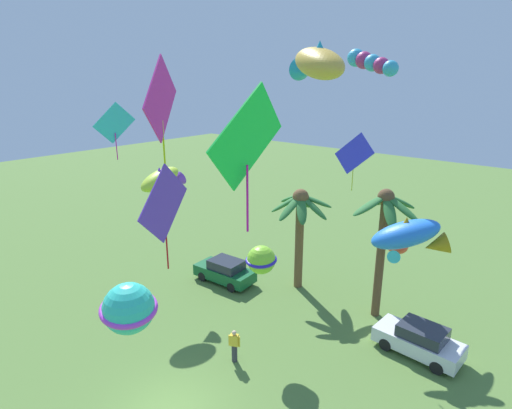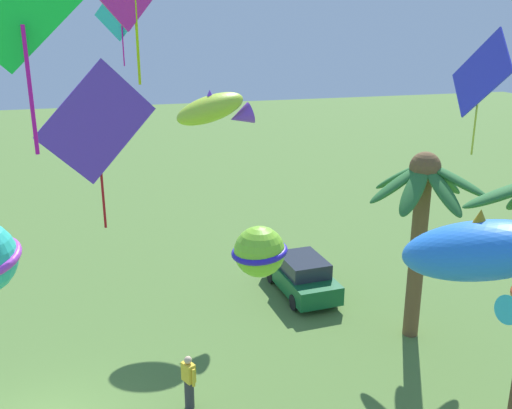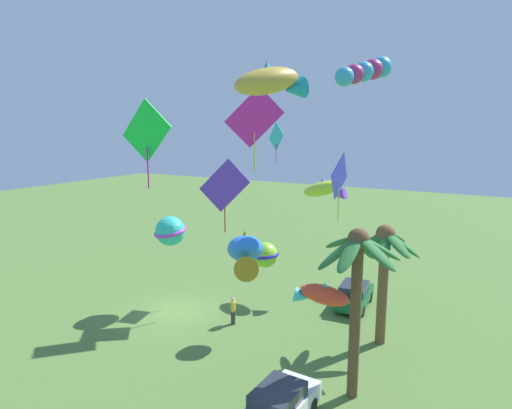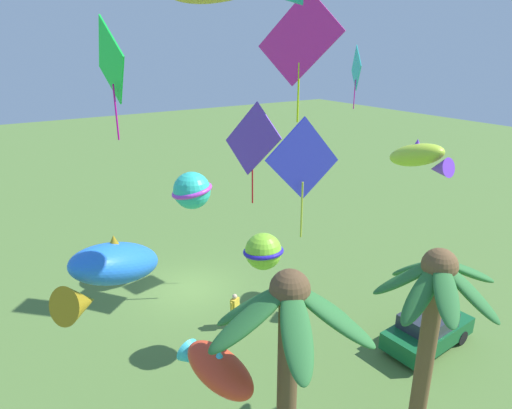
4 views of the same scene
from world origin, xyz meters
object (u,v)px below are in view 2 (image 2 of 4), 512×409
spectator_0 (189,382)px  kite_ball_0 (259,252)px  palm_tree_0 (422,203)px  kite_diamond_8 (481,75)px  parked_car_1 (302,275)px  kite_diamond_2 (97,125)px  kite_fish_5 (215,109)px  kite_fish_6 (487,256)px  kite_diamond_1 (121,11)px

spectator_0 → kite_ball_0: bearing=92.2°
palm_tree_0 → spectator_0: 8.88m
palm_tree_0 → kite_diamond_8: bearing=-17.8°
parked_car_1 → kite_diamond_2: bearing=-62.6°
parked_car_1 → kite_fish_5: (-1.99, -2.86, 6.19)m
kite_ball_0 → kite_diamond_8: 6.78m
spectator_0 → kite_fish_6: bearing=36.1°
parked_car_1 → kite_ball_0: size_ratio=2.38×
kite_diamond_2 → kite_fish_5: size_ratio=1.45×
spectator_0 → kite_diamond_2: bearing=-138.5°
kite_diamond_8 → kite_ball_0: bearing=-114.0°
spectator_0 → kite_diamond_1: 11.81m
kite_ball_0 → kite_diamond_2: (-1.98, -3.82, 3.16)m
kite_fish_6 → kite_diamond_8: 5.17m
parked_car_1 → kite_fish_6: (11.57, -1.03, 5.62)m
palm_tree_0 → kite_fish_6: 8.65m
kite_diamond_1 → kite_fish_5: bearing=104.8°
kite_ball_0 → kite_diamond_8: bearing=66.0°
kite_diamond_2 → kite_diamond_8: kite_diamond_8 is taller
kite_diamond_2 → kite_fish_6: bearing=37.6°
kite_fish_5 → kite_fish_6: kite_fish_5 is taller
spectator_0 → kite_fish_6: kite_fish_6 is taller
palm_tree_0 → kite_ball_0: bearing=-72.8°
kite_fish_5 → kite_fish_6: size_ratio=0.92×
parked_car_1 → kite_ball_0: 7.47m
spectator_0 → kite_diamond_8: bearing=73.4°
kite_ball_0 → kite_fish_5: kite_fish_5 is taller
kite_fish_5 → parked_car_1: bearing=55.1°
parked_car_1 → kite_diamond_8: bearing=9.5°
kite_diamond_2 → kite_ball_0: bearing=62.5°
kite_ball_0 → kite_fish_6: size_ratio=0.50×
palm_tree_0 → spectator_0: size_ratio=3.95×
kite_ball_0 → palm_tree_0: bearing=107.2°
kite_fish_6 → palm_tree_0: bearing=155.3°
spectator_0 → parked_car_1: bearing=137.4°
parked_car_1 → kite_fish_5: bearing=-124.9°
kite_fish_5 → kite_diamond_8: size_ratio=1.08×
spectator_0 → kite_diamond_8: 10.62m
spectator_0 → kite_ball_0: 4.06m
palm_tree_0 → kite_diamond_8: (3.84, -1.23, 4.29)m
palm_tree_0 → kite_diamond_1: 11.47m
kite_fish_6 → kite_diamond_8: bearing=149.0°
palm_tree_0 → kite_fish_5: size_ratio=2.02×
kite_diamond_8 → parked_car_1: bearing=-170.5°
spectator_0 → kite_fish_5: kite_fish_5 is taller
kite_fish_5 → kite_fish_6: 13.69m
kite_diamond_1 → kite_ball_0: bearing=22.2°
spectator_0 → kite_diamond_1: (-6.89, -0.78, 9.55)m
parked_car_1 → palm_tree_0: bearing=33.0°
kite_fish_6 → spectator_0: bearing=-143.9°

